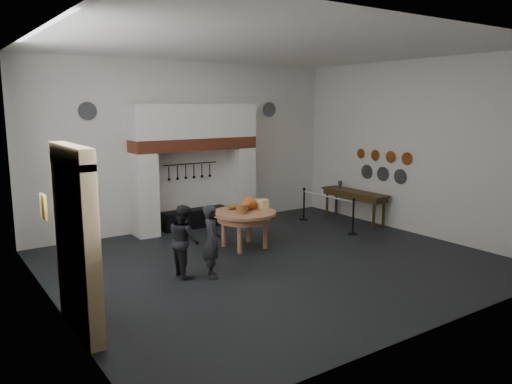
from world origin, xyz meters
TOP-DOWN VIEW (x-y plane):
  - floor at (0.00, 0.00)m, footprint 9.00×8.00m
  - ceiling at (0.00, 0.00)m, footprint 9.00×8.00m
  - wall_back at (0.00, 4.00)m, footprint 9.00×0.02m
  - wall_front at (0.00, -4.00)m, footprint 9.00×0.02m
  - wall_left at (-4.50, 0.00)m, footprint 0.02×8.00m
  - wall_right at (4.50, 0.00)m, footprint 0.02×8.00m
  - chimney_pier_left at (-1.48, 3.65)m, footprint 0.55×0.70m
  - chimney_pier_right at (1.48, 3.65)m, footprint 0.55×0.70m
  - hearth_brick_band at (0.00, 3.65)m, footprint 3.50×0.72m
  - chimney_hood at (0.00, 3.65)m, footprint 3.50×0.70m
  - iron_range at (0.00, 3.72)m, footprint 1.90×0.45m
  - utensil_rail at (0.00, 3.92)m, footprint 1.60×0.02m
  - door_recess at (-4.47, -1.00)m, footprint 0.04×1.10m
  - door_jamb_near at (-4.38, -1.70)m, footprint 0.22×0.30m
  - door_jamb_far at (-4.38, -0.30)m, footprint 0.22×0.30m
  - door_lintel at (-4.38, -1.00)m, footprint 0.22×1.70m
  - wall_plaque at (-4.45, 0.80)m, footprint 0.05×0.34m
  - work_table at (0.04, 1.28)m, footprint 1.61×1.61m
  - pumpkin at (0.24, 1.38)m, footprint 0.36×0.36m
  - cheese_block_big at (0.54, 1.23)m, footprint 0.22×0.22m
  - cheese_block_small at (0.52, 1.53)m, footprint 0.18×0.18m
  - wicker_basket at (-0.11, 1.13)m, footprint 0.34×0.34m
  - bread_loaf at (-0.06, 1.63)m, footprint 0.31×0.18m
  - visitor_near at (-1.60, -0.08)m, footprint 0.51×0.62m
  - visitor_far at (-2.00, 0.32)m, footprint 0.56×0.71m
  - side_table at (4.10, 1.70)m, footprint 0.55×2.20m
  - pewter_jug at (4.10, 2.30)m, footprint 0.12×0.12m
  - copper_pan_a at (4.46, 0.20)m, footprint 0.03×0.34m
  - copper_pan_b at (4.46, 0.75)m, footprint 0.03×0.32m
  - copper_pan_c at (4.46, 1.30)m, footprint 0.03×0.30m
  - copper_pan_d at (4.46, 1.85)m, footprint 0.03×0.28m
  - pewter_plate_left at (4.46, 0.40)m, footprint 0.03×0.40m
  - pewter_plate_mid at (4.46, 1.00)m, footprint 0.03×0.40m
  - pewter_plate_right at (4.46, 1.60)m, footprint 0.03×0.40m
  - pewter_plate_back_left at (-2.70, 3.96)m, footprint 0.44×0.03m
  - pewter_plate_back_right at (2.70, 3.96)m, footprint 0.44×0.03m
  - barrier_post_near at (3.06, 0.71)m, footprint 0.05×0.05m
  - barrier_post_far at (3.06, 2.71)m, footprint 0.05×0.05m
  - barrier_rope at (3.06, 1.71)m, footprint 0.04×2.00m

SIDE VIEW (x-z plane):
  - floor at x=0.00m, z-range -0.01..0.01m
  - iron_range at x=0.00m, z-range 0.00..0.50m
  - barrier_post_near at x=3.06m, z-range 0.00..0.90m
  - barrier_post_far at x=3.06m, z-range 0.00..0.90m
  - visitor_far at x=-2.00m, z-range 0.00..1.43m
  - visitor_near at x=-1.60m, z-range 0.00..1.46m
  - work_table at x=0.04m, z-range 0.80..0.88m
  - barrier_rope at x=3.06m, z-range 0.83..0.87m
  - side_table at x=4.10m, z-range 0.84..0.90m
  - bread_loaf at x=-0.06m, z-range 0.87..1.01m
  - cheese_block_small at x=0.52m, z-range 0.88..1.07m
  - wicker_basket at x=-0.11m, z-range 0.88..1.09m
  - cheese_block_big at x=0.54m, z-range 0.88..1.11m
  - pewter_jug at x=4.10m, z-range 0.90..1.12m
  - pumpkin at x=0.24m, z-range 0.88..1.18m
  - chimney_pier_left at x=-1.48m, z-range 0.00..2.15m
  - chimney_pier_right at x=1.48m, z-range 0.00..2.15m
  - door_recess at x=-4.47m, z-range 0.00..2.50m
  - door_jamb_near at x=-4.38m, z-range 0.00..2.60m
  - door_jamb_far at x=-4.38m, z-range 0.00..2.60m
  - pewter_plate_left at x=4.46m, z-range 1.25..1.65m
  - pewter_plate_mid at x=4.46m, z-range 1.25..1.65m
  - pewter_plate_right at x=4.46m, z-range 1.25..1.65m
  - wall_plaque at x=-4.45m, z-range 1.38..1.82m
  - utensil_rail at x=0.00m, z-range 1.74..1.76m
  - copper_pan_b at x=4.46m, z-range 1.79..2.11m
  - copper_pan_d at x=4.46m, z-range 1.81..2.09m
  - copper_pan_a at x=4.46m, z-range 1.78..2.12m
  - copper_pan_c at x=4.46m, z-range 1.80..2.10m
  - wall_back at x=0.00m, z-range 0.00..4.50m
  - wall_front at x=0.00m, z-range 0.00..4.50m
  - wall_left at x=-4.50m, z-range 0.00..4.50m
  - wall_right at x=4.50m, z-range 0.00..4.50m
  - hearth_brick_band at x=0.00m, z-range 2.15..2.47m
  - door_lintel at x=-4.38m, z-range 2.50..2.80m
  - chimney_hood at x=0.00m, z-range 2.47..3.37m
  - pewter_plate_back_left at x=-2.70m, z-range 2.98..3.42m
  - pewter_plate_back_right at x=2.70m, z-range 2.98..3.42m
  - ceiling at x=0.00m, z-range 4.49..4.51m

